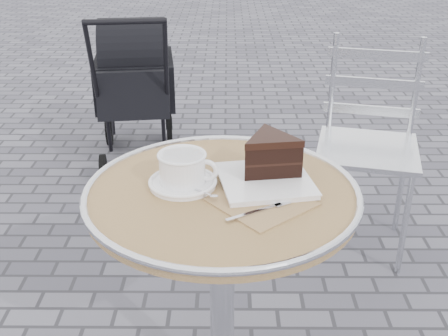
{
  "coord_description": "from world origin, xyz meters",
  "views": [
    {
      "loc": [
        0.01,
        -1.28,
        1.41
      ],
      "look_at": [
        0.01,
        0.03,
        0.78
      ],
      "focal_mm": 45.0,
      "sensor_mm": 36.0,
      "label": 1
    }
  ],
  "objects_px": {
    "cappuccino_set": "(183,172)",
    "cafe_table": "(222,244)",
    "baby_stroller": "(135,90)",
    "bistro_chair": "(370,121)",
    "cake_plate_set": "(269,161)"
  },
  "relations": [
    {
      "from": "bistro_chair",
      "to": "baby_stroller",
      "type": "bearing_deg",
      "value": 156.06
    },
    {
      "from": "cappuccino_set",
      "to": "baby_stroller",
      "type": "relative_size",
      "value": 0.2
    },
    {
      "from": "cafe_table",
      "to": "bistro_chair",
      "type": "xyz_separation_m",
      "value": [
        0.62,
        0.95,
        -0.01
      ]
    },
    {
      "from": "cappuccino_set",
      "to": "cake_plate_set",
      "type": "xyz_separation_m",
      "value": [
        0.23,
        0.03,
        0.02
      ]
    },
    {
      "from": "cafe_table",
      "to": "cappuccino_set",
      "type": "distance_m",
      "value": 0.23
    },
    {
      "from": "cafe_table",
      "to": "baby_stroller",
      "type": "relative_size",
      "value": 0.8
    },
    {
      "from": "cake_plate_set",
      "to": "cappuccino_set",
      "type": "bearing_deg",
      "value": 177.82
    },
    {
      "from": "baby_stroller",
      "to": "cappuccino_set",
      "type": "bearing_deg",
      "value": -83.98
    },
    {
      "from": "cappuccino_set",
      "to": "bistro_chair",
      "type": "bearing_deg",
      "value": 62.57
    },
    {
      "from": "cappuccino_set",
      "to": "cafe_table",
      "type": "bearing_deg",
      "value": -4.13
    },
    {
      "from": "bistro_chair",
      "to": "baby_stroller",
      "type": "xyz_separation_m",
      "value": [
        -1.13,
        0.86,
        -0.15
      ]
    },
    {
      "from": "cafe_table",
      "to": "bistro_chair",
      "type": "distance_m",
      "value": 1.13
    },
    {
      "from": "cake_plate_set",
      "to": "baby_stroller",
      "type": "height_order",
      "value": "baby_stroller"
    },
    {
      "from": "cappuccino_set",
      "to": "baby_stroller",
      "type": "bearing_deg",
      "value": 113.62
    },
    {
      "from": "cafe_table",
      "to": "cake_plate_set",
      "type": "height_order",
      "value": "cake_plate_set"
    }
  ]
}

